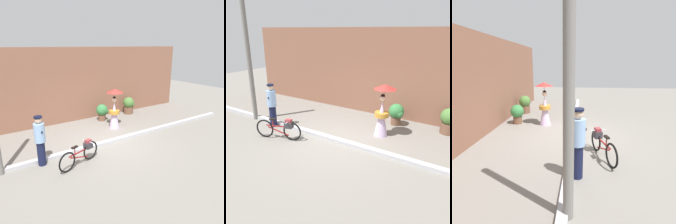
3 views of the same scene
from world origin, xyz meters
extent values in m
plane|color=gray|center=(0.00, 0.00, 0.00)|extent=(30.00, 30.00, 0.00)
cube|color=brown|center=(0.00, 3.47, 1.84)|extent=(14.00, 0.40, 3.69)
cube|color=#B2B2B7|center=(0.00, 0.00, 0.06)|extent=(14.00, 0.20, 0.12)
torus|color=black|center=(-1.17, -0.75, 0.33)|extent=(0.64, 0.26, 0.65)
torus|color=black|center=(-2.15, -1.08, 0.33)|extent=(0.64, 0.26, 0.65)
cube|color=maroon|center=(-1.66, -0.92, 0.47)|extent=(0.83, 0.31, 0.04)
cube|color=maroon|center=(-1.66, -0.92, 0.29)|extent=(0.73, 0.27, 0.27)
cylinder|color=maroon|center=(-1.83, -0.98, 0.57)|extent=(0.03, 0.03, 0.27)
cube|color=black|center=(-1.83, -0.98, 0.71)|extent=(0.24, 0.16, 0.05)
cylinder|color=silver|center=(-1.27, -0.78, 0.69)|extent=(0.18, 0.46, 0.03)
cube|color=#333338|center=(-1.27, -0.78, 0.56)|extent=(0.32, 0.29, 0.20)
cube|color=maroon|center=(-1.27, -0.78, 0.69)|extent=(0.24, 0.22, 0.14)
cylinder|color=#141938|center=(-2.68, -0.22, 0.41)|extent=(0.26, 0.26, 0.82)
cylinder|color=#8CB2E0|center=(-2.68, -0.22, 1.13)|extent=(0.34, 0.34, 0.62)
sphere|color=#D8B293|center=(-2.68, -0.22, 1.55)|extent=(0.22, 0.22, 0.22)
cylinder|color=black|center=(-2.68, -0.22, 1.65)|extent=(0.26, 0.26, 0.05)
cube|color=black|center=(-2.68, -0.22, 1.19)|extent=(0.11, 0.38, 0.06)
cone|color=silver|center=(1.17, 1.29, 0.64)|extent=(0.48, 0.48, 1.28)
cylinder|color=#C1842D|center=(1.17, 1.29, 0.79)|extent=(0.49, 0.49, 0.16)
sphere|color=beige|center=(1.17, 1.29, 1.38)|extent=(0.21, 0.21, 0.21)
sphere|color=black|center=(1.17, 1.29, 1.45)|extent=(0.15, 0.15, 0.15)
cylinder|color=olive|center=(1.23, 1.31, 1.50)|extent=(0.02, 0.02, 0.55)
cone|color=red|center=(1.23, 1.31, 1.78)|extent=(0.76, 0.76, 0.16)
cylinder|color=brown|center=(3.14, 2.78, 0.20)|extent=(0.52, 0.52, 0.40)
sphere|color=#4C7A38|center=(3.14, 2.78, 0.64)|extent=(0.62, 0.62, 0.62)
sphere|color=#4C7A38|center=(3.30, 2.69, 0.57)|extent=(0.34, 0.34, 0.34)
cylinder|color=brown|center=(1.26, 2.57, 0.16)|extent=(0.39, 0.39, 0.33)
sphere|color=#387F42|center=(1.26, 2.57, 0.56)|extent=(0.59, 0.59, 0.59)
sphere|color=#387F42|center=(1.41, 2.48, 0.49)|extent=(0.32, 0.32, 0.32)
camera|label=1|loc=(-4.32, -6.91, 3.78)|focal=35.62mm
camera|label=2|loc=(4.16, -6.03, 3.60)|focal=37.97mm
camera|label=3|loc=(-6.66, -0.29, 2.61)|focal=30.31mm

